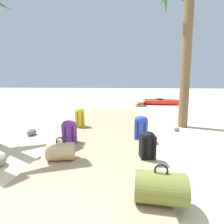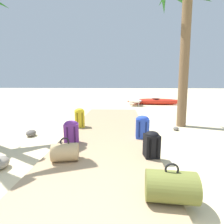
{
  "view_description": "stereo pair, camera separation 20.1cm",
  "coord_description": "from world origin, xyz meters",
  "px_view_note": "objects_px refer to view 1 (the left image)",
  "views": [
    {
      "loc": [
        0.55,
        -1.14,
        1.49
      ],
      "look_at": [
        0.1,
        4.07,
        0.55
      ],
      "focal_mm": 28.09,
      "sensor_mm": 36.0,
      "label": 1
    },
    {
      "loc": [
        0.35,
        -1.15,
        1.49
      ],
      "look_at": [
        0.1,
        4.07,
        0.55
      ],
      "focal_mm": 28.09,
      "sensor_mm": 36.0,
      "label": 2
    }
  ],
  "objects_px": {
    "palm_tree_far_right": "(189,3)",
    "kayak": "(160,102)",
    "duffel_bag_tan": "(61,151)",
    "backpack_black": "(147,144)",
    "duffel_bag_olive": "(160,188)",
    "backpack_purple": "(69,131)",
    "backpack_yellow": "(80,117)",
    "backpack_blue": "(141,127)",
    "lounge_chair": "(140,100)"
  },
  "relations": [
    {
      "from": "duffel_bag_olive",
      "to": "kayak",
      "type": "bearing_deg",
      "value": 80.03
    },
    {
      "from": "duffel_bag_tan",
      "to": "duffel_bag_olive",
      "type": "height_order",
      "value": "duffel_bag_olive"
    },
    {
      "from": "backpack_purple",
      "to": "palm_tree_far_right",
      "type": "bearing_deg",
      "value": 34.43
    },
    {
      "from": "backpack_blue",
      "to": "lounge_chair",
      "type": "relative_size",
      "value": 0.35
    },
    {
      "from": "palm_tree_far_right",
      "to": "lounge_chair",
      "type": "bearing_deg",
      "value": 102.11
    },
    {
      "from": "backpack_blue",
      "to": "duffel_bag_tan",
      "type": "xyz_separation_m",
      "value": [
        -1.52,
        -1.33,
        -0.14
      ]
    },
    {
      "from": "backpack_black",
      "to": "backpack_purple",
      "type": "relative_size",
      "value": 0.93
    },
    {
      "from": "palm_tree_far_right",
      "to": "duffel_bag_tan",
      "type": "bearing_deg",
      "value": -134.59
    },
    {
      "from": "duffel_bag_tan",
      "to": "lounge_chair",
      "type": "bearing_deg",
      "value": 76.16
    },
    {
      "from": "backpack_blue",
      "to": "palm_tree_far_right",
      "type": "bearing_deg",
      "value": 49.21
    },
    {
      "from": "backpack_yellow",
      "to": "duffel_bag_olive",
      "type": "distance_m",
      "value": 3.75
    },
    {
      "from": "backpack_blue",
      "to": "backpack_purple",
      "type": "bearing_deg",
      "value": -164.58
    },
    {
      "from": "backpack_yellow",
      "to": "palm_tree_far_right",
      "type": "distance_m",
      "value": 4.72
    },
    {
      "from": "duffel_bag_tan",
      "to": "backpack_black",
      "type": "bearing_deg",
      "value": 8.47
    },
    {
      "from": "duffel_bag_tan",
      "to": "backpack_blue",
      "type": "bearing_deg",
      "value": 41.3
    },
    {
      "from": "duffel_bag_olive",
      "to": "kayak",
      "type": "height_order",
      "value": "duffel_bag_olive"
    },
    {
      "from": "backpack_blue",
      "to": "backpack_black",
      "type": "relative_size",
      "value": 1.14
    },
    {
      "from": "backpack_purple",
      "to": "duffel_bag_olive",
      "type": "xyz_separation_m",
      "value": [
        1.71,
        -1.87,
        -0.09
      ]
    },
    {
      "from": "backpack_blue",
      "to": "kayak",
      "type": "bearing_deg",
      "value": 76.31
    },
    {
      "from": "backpack_purple",
      "to": "backpack_yellow",
      "type": "bearing_deg",
      "value": 95.59
    },
    {
      "from": "duffel_bag_tan",
      "to": "kayak",
      "type": "xyz_separation_m",
      "value": [
        3.18,
        8.15,
        -0.05
      ]
    },
    {
      "from": "backpack_black",
      "to": "lounge_chair",
      "type": "bearing_deg",
      "value": 87.26
    },
    {
      "from": "palm_tree_far_right",
      "to": "kayak",
      "type": "relative_size",
      "value": 1.35
    },
    {
      "from": "duffel_bag_tan",
      "to": "backpack_yellow",
      "type": "bearing_deg",
      "value": 96.75
    },
    {
      "from": "lounge_chair",
      "to": "kayak",
      "type": "distance_m",
      "value": 1.32
    },
    {
      "from": "kayak",
      "to": "palm_tree_far_right",
      "type": "bearing_deg",
      "value": -92.55
    },
    {
      "from": "palm_tree_far_right",
      "to": "kayak",
      "type": "bearing_deg",
      "value": 87.45
    },
    {
      "from": "backpack_purple",
      "to": "duffel_bag_olive",
      "type": "relative_size",
      "value": 0.87
    },
    {
      "from": "backpack_black",
      "to": "backpack_purple",
      "type": "height_order",
      "value": "backpack_purple"
    },
    {
      "from": "duffel_bag_tan",
      "to": "duffel_bag_olive",
      "type": "relative_size",
      "value": 0.83
    },
    {
      "from": "lounge_chair",
      "to": "kayak",
      "type": "relative_size",
      "value": 0.46
    },
    {
      "from": "backpack_purple",
      "to": "palm_tree_far_right",
      "type": "height_order",
      "value": "palm_tree_far_right"
    },
    {
      "from": "backpack_purple",
      "to": "kayak",
      "type": "distance_m",
      "value": 7.99
    },
    {
      "from": "backpack_yellow",
      "to": "palm_tree_far_right",
      "type": "height_order",
      "value": "palm_tree_far_right"
    },
    {
      "from": "backpack_blue",
      "to": "kayak",
      "type": "height_order",
      "value": "backpack_blue"
    },
    {
      "from": "backpack_yellow",
      "to": "lounge_chair",
      "type": "height_order",
      "value": "lounge_chair"
    },
    {
      "from": "backpack_blue",
      "to": "lounge_chair",
      "type": "bearing_deg",
      "value": 86.46
    },
    {
      "from": "backpack_purple",
      "to": "duffel_bag_olive",
      "type": "bearing_deg",
      "value": -47.57
    },
    {
      "from": "backpack_black",
      "to": "duffel_bag_tan",
      "type": "bearing_deg",
      "value": -171.53
    },
    {
      "from": "backpack_black",
      "to": "backpack_yellow",
      "type": "xyz_separation_m",
      "value": [
        -1.83,
        2.04,
        0.05
      ]
    },
    {
      "from": "duffel_bag_tan",
      "to": "palm_tree_far_right",
      "type": "height_order",
      "value": "palm_tree_far_right"
    },
    {
      "from": "duffel_bag_olive",
      "to": "duffel_bag_tan",
      "type": "bearing_deg",
      "value": 147.89
    },
    {
      "from": "backpack_purple",
      "to": "lounge_chair",
      "type": "xyz_separation_m",
      "value": [
        2.05,
        6.91,
        -0.03
      ]
    },
    {
      "from": "duffel_bag_tan",
      "to": "lounge_chair",
      "type": "distance_m",
      "value": 8.03
    },
    {
      "from": "backpack_black",
      "to": "backpack_yellow",
      "type": "height_order",
      "value": "backpack_yellow"
    },
    {
      "from": "backpack_blue",
      "to": "backpack_black",
      "type": "xyz_separation_m",
      "value": [
        0.04,
        -1.1,
        -0.04
      ]
    },
    {
      "from": "lounge_chair",
      "to": "backpack_blue",
      "type": "bearing_deg",
      "value": -93.54
    },
    {
      "from": "duffel_bag_tan",
      "to": "duffel_bag_olive",
      "type": "xyz_separation_m",
      "value": [
        1.57,
        -0.99,
        0.02
      ]
    },
    {
      "from": "backpack_yellow",
      "to": "kayak",
      "type": "distance_m",
      "value": 6.81
    },
    {
      "from": "backpack_black",
      "to": "duffel_bag_olive",
      "type": "relative_size",
      "value": 0.81
    }
  ]
}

